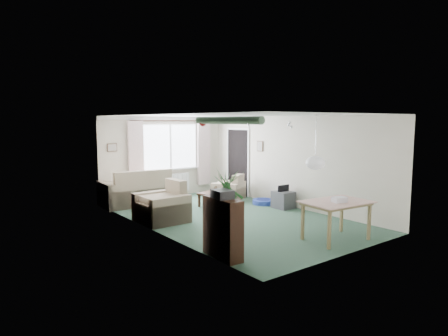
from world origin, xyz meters
TOP-DOWN VIEW (x-y plane):
  - ground at (0.00, 0.00)m, footprint 6.50×6.50m
  - window at (0.20, 3.23)m, footprint 1.80×0.03m
  - curtain_rod at (0.20, 3.15)m, footprint 2.60×0.03m
  - curtain_left at (-0.95, 3.13)m, footprint 0.45×0.08m
  - curtain_right at (1.35, 3.13)m, footprint 0.45×0.08m
  - radiator at (0.20, 3.19)m, footprint 1.20×0.10m
  - doorway at (1.99, 2.20)m, footprint 0.03×0.95m
  - pendant_lamp at (0.20, -2.30)m, footprint 0.36×0.36m
  - tinsel_garland at (-1.92, -2.30)m, footprint 1.60×1.60m
  - bauble_cluster_a at (1.30, 0.90)m, footprint 0.20×0.20m
  - bauble_cluster_b at (1.60, -0.30)m, footprint 0.20×0.20m
  - wall_picture_back at (-1.60, 3.23)m, footprint 0.28×0.03m
  - wall_picture_right at (1.98, 1.20)m, footprint 0.03×0.24m
  - sofa at (-1.10, 2.75)m, footprint 2.00×1.14m
  - armchair_corner at (1.30, 1.79)m, footprint 1.10×1.09m
  - armchair_left at (-1.50, 0.67)m, footprint 1.00×1.05m
  - coffee_table at (0.44, 1.37)m, footprint 0.92×0.67m
  - photo_frame at (0.49, 1.32)m, footprint 0.12×0.07m
  - bookshelf at (-1.84, -2.08)m, footprint 0.32×0.84m
  - hifi_box at (-1.86, -2.10)m, footprint 0.33×0.39m
  - houseplant at (-1.65, -1.95)m, footprint 0.79×0.79m
  - dining_table at (0.48, -2.60)m, footprint 1.24×0.89m
  - gift_box at (0.45, -2.69)m, footprint 0.29×0.23m
  - tv_cube at (1.70, -0.02)m, footprint 0.45×0.49m
  - pet_bed at (1.65, 0.66)m, footprint 0.64×0.64m

SIDE VIEW (x-z plane):
  - ground at x=0.00m, z-range 0.00..0.00m
  - pet_bed at x=1.65m, z-range 0.00..0.12m
  - coffee_table at x=0.44m, z-range 0.00..0.37m
  - tv_cube at x=1.70m, z-range 0.00..0.44m
  - dining_table at x=0.48m, z-range 0.00..0.73m
  - armchair_corner at x=1.30m, z-range 0.00..0.74m
  - radiator at x=0.20m, z-range 0.12..0.68m
  - photo_frame at x=0.49m, z-range 0.37..0.53m
  - armchair_left at x=-1.50m, z-range 0.00..0.93m
  - sofa at x=-1.10m, z-range 0.00..0.97m
  - bookshelf at x=-1.84m, z-range 0.00..1.01m
  - houseplant at x=-1.65m, z-range 0.00..1.45m
  - gift_box at x=0.45m, z-range 0.73..0.85m
  - doorway at x=1.99m, z-range 0.00..2.00m
  - hifi_box at x=-1.86m, z-range 1.01..1.15m
  - curtain_left at x=-0.95m, z-range 0.27..2.27m
  - curtain_right at x=1.35m, z-range 0.27..2.27m
  - pendant_lamp at x=0.20m, z-range 1.30..1.66m
  - window at x=0.20m, z-range 0.85..2.15m
  - wall_picture_back at x=-1.60m, z-range 1.44..1.66m
  - wall_picture_right at x=1.98m, z-range 1.40..1.70m
  - bauble_cluster_a at x=1.30m, z-range 2.12..2.32m
  - bauble_cluster_b at x=1.60m, z-range 2.12..2.32m
  - curtain_rod at x=0.20m, z-range 2.25..2.29m
  - tinsel_garland at x=-1.92m, z-range 2.22..2.34m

